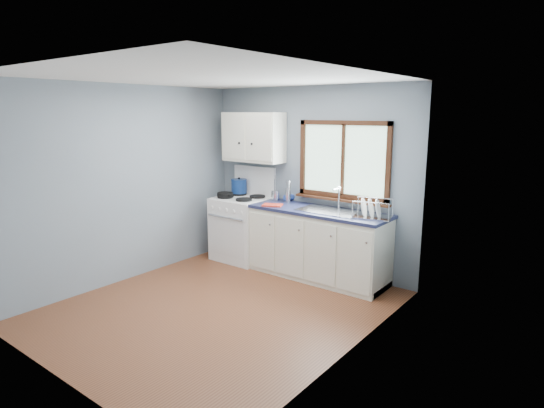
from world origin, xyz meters
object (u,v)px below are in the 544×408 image
Objects in this scene: stockpot at (239,186)px; dish_rack at (372,212)px; gas_range at (242,227)px; utensil_crock at (275,195)px; thermos at (288,191)px; base_cabinets at (318,247)px; sink at (331,216)px; skillet at (225,194)px.

stockpot is 2.23m from dish_rack.
gas_range is 0.62m from stockpot.
thermos is (0.21, 0.02, 0.08)m from utensil_crock.
dish_rack is at bearing 0.28° from base_cabinets.
thermos is (-0.78, 0.16, 0.21)m from sink.
sink is 2.30× the size of utensil_crock.
stockpot is 0.68m from utensil_crock.
sink is 1.68m from skillet.
utensil_crock reaches higher than base_cabinets.
skillet is (-1.67, -0.17, 0.12)m from sink.
utensil_crock is at bearing 160.20° from dish_rack.
gas_range is 1.53m from sink.
thermos reaches higher than sink.
sink is at bearing -11.49° from thermos.
base_cabinets is at bearing -4.94° from stockpot.
sink reaches higher than skillet.
base_cabinets is at bearing 179.87° from sink.
thermos is at bearing 1.94° from stockpot.
stockpot is (-0.18, 0.15, 0.57)m from gas_range.
dish_rack is at bearing -6.59° from thermos.
thermos is 1.35m from dish_rack.
gas_range reaches higher than dish_rack.
dish_rack reaches higher than skillet.
base_cabinets is at bearing -14.76° from thermos.
skillet is 2.23m from dish_rack.
sink is at bearing 22.83° from skillet.
stockpot reaches higher than base_cabinets.
base_cabinets is 0.91m from thermos.
thermos is at bearing 37.43° from skillet.
stockpot is at bearing -178.95° from utensil_crock.
base_cabinets is 3.62× the size of dish_rack.
gas_range is 4.47× the size of stockpot.
skillet is at bearing -174.04° from sink.
thermos is at bearing 165.24° from base_cabinets.
sink is at bearing -0.13° from base_cabinets.
base_cabinets is 0.48m from sink.
stockpot is 0.84× the size of utensil_crock.
utensil_crock reaches higher than sink.
stockpot reaches higher than skillet.
utensil_crock is 1.55m from dish_rack.
base_cabinets is 6.08× the size of stockpot.
gas_range is 0.93m from thermos.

